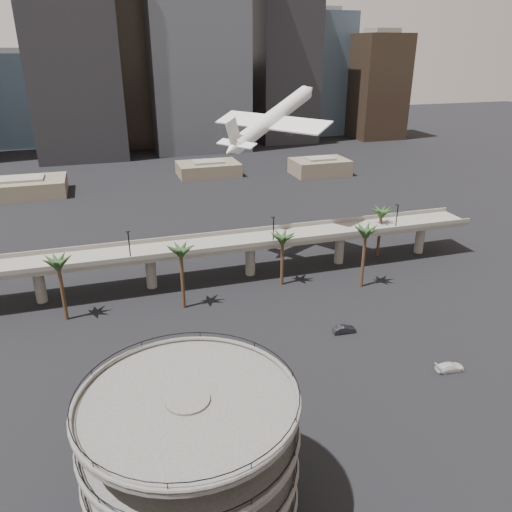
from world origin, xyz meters
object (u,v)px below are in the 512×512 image
object	(u,v)px
car_c	(450,367)
parking_ramp	(191,450)
airborne_jet	(272,119)
overpass	(201,250)
car_a	(202,377)
car_b	(344,329)

from	to	relation	value
car_c	parking_ramp	bearing A→B (deg)	113.36
car_c	airborne_jet	bearing A→B (deg)	15.21
overpass	car_c	distance (m)	54.42
parking_ramp	car_a	size ratio (longest dim) A/B	4.93
car_c	car_b	bearing A→B (deg)	40.26
overpass	car_b	size ratio (longest dim) A/B	31.19
parking_ramp	airborne_jet	distance (m)	82.55
car_a	car_b	world-z (taller)	car_a
overpass	airborne_jet	world-z (taller)	airborne_jet
car_a	car_b	xyz separation A→B (m)	(27.33, 6.33, -0.08)
overpass	car_a	world-z (taller)	overpass
car_a	car_c	xyz separation A→B (m)	(38.21, -8.99, -0.09)
parking_ramp	car_c	size ratio (longest dim) A/B	4.73
car_a	car_b	size ratio (longest dim) A/B	1.08
overpass	airborne_jet	distance (m)	34.78
car_c	overpass	bearing A→B (deg)	39.72
overpass	car_a	distance (m)	36.68
airborne_jet	car_c	xyz separation A→B (m)	(10.49, -57.40, -31.61)
airborne_jet	car_c	world-z (taller)	airborne_jet
parking_ramp	car_a	xyz separation A→B (m)	(5.66, 23.67, -9.07)
parking_ramp	car_b	world-z (taller)	parking_ramp
parking_ramp	overpass	world-z (taller)	parking_ramp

